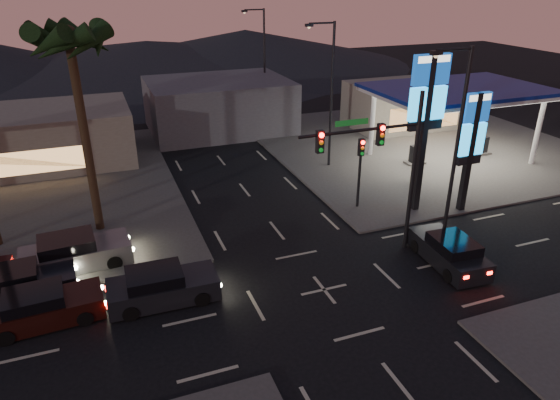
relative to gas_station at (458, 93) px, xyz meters
name	(u,v)px	position (x,y,z in m)	size (l,w,h in m)	color
ground	(324,290)	(-16.00, -12.00, -5.08)	(140.00, 140.00, 0.00)	black
corner_lot_ne	(417,144)	(0.00, 4.00, -5.02)	(24.00, 24.00, 0.12)	#47443F
gas_station	(458,93)	(0.00, 0.00, 0.00)	(12.20, 8.20, 5.47)	silver
convenience_store	(405,105)	(2.00, 9.00, -3.08)	(10.00, 6.00, 4.00)	#726B5B
pylon_sign_tall	(427,104)	(-7.50, -6.50, 1.31)	(2.20, 0.35, 9.00)	black
pylon_sign_short	(472,135)	(-5.00, -7.50, -0.42)	(1.60, 0.35, 7.00)	black
traffic_signal_mast	(384,154)	(-12.24, -10.01, 0.15)	(6.10, 0.39, 8.00)	black
pedestal_signal	(360,162)	(-10.50, -5.02, -2.16)	(0.32, 0.39, 4.30)	black
streetlight_near	(454,143)	(-9.21, -11.00, 0.64)	(2.14, 0.25, 10.00)	black
streetlight_mid	(329,88)	(-9.21, 2.00, 0.64)	(2.14, 0.25, 10.00)	black
streetlight_far	(262,58)	(-9.21, 16.00, 0.64)	(2.14, 0.25, 10.00)	black
palm_a	(71,52)	(-25.00, -2.50, 4.35)	(4.41, 4.41, 10.86)	black
building_far_west	(14,140)	(-30.00, 10.00, -3.08)	(16.00, 8.00, 4.00)	#726B5B
building_far_mid	(219,105)	(-14.00, 14.00, -2.88)	(12.00, 9.00, 4.40)	#4C4C51
hill_right	(246,47)	(-1.00, 48.00, -2.58)	(50.00, 50.00, 5.00)	black
hill_center	(147,55)	(-16.00, 48.00, -3.08)	(60.00, 60.00, 4.00)	black
car_lane_a_front	(162,287)	(-22.81, -10.28, -4.37)	(4.74, 2.08, 1.53)	black
car_lane_a_mid	(42,308)	(-27.45, -10.05, -4.39)	(4.66, 2.17, 1.49)	black
car_lane_b_front	(75,253)	(-26.23, -6.09, -4.32)	(5.17, 2.44, 1.65)	slate
car_lane_b_mid	(17,286)	(-28.54, -8.04, -4.37)	(4.78, 2.23, 1.53)	black
suv_station	(449,252)	(-9.51, -12.17, -4.39)	(2.18, 4.57, 1.48)	black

